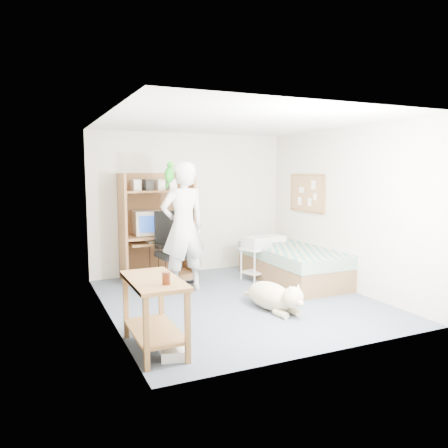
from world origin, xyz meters
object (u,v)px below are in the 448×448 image
dog (273,296)px  computer_hutch (157,231)px  side_desk (154,303)px  office_chair (174,260)px  printer_cart (256,258)px  person (183,227)px  bed (292,264)px

dog → computer_hutch: bearing=102.4°
dog → side_desk: bearing=-170.4°
side_desk → office_chair: (0.95, 2.32, -0.07)m
printer_cart → person: bearing=167.6°
bed → side_desk: (-2.85, -1.82, 0.21)m
printer_cart → computer_hutch: bearing=133.7°
bed → printer_cart: bearing=148.0°
printer_cart → side_desk: bearing=-155.7°
computer_hutch → dog: computer_hutch is taller
bed → person: person is taller
person → bed: bearing=168.2°
office_chair → person: 0.65m
person → printer_cart: (1.34, 0.13, -0.62)m
computer_hutch → printer_cart: size_ratio=3.26×
dog → printer_cart: printer_cart is taller
side_desk → office_chair: bearing=67.7°
office_chair → dog: bearing=-70.4°
computer_hutch → dog: size_ratio=1.53×
bed → dog: 1.62m
computer_hutch → printer_cart: computer_hutch is taller
computer_hutch → dog: bearing=-68.4°
office_chair → printer_cart: size_ratio=2.14×
office_chair → side_desk: bearing=-118.3°
office_chair → dog: size_ratio=1.00×
side_desk → dog: side_desk is taller
bed → dog: bearing=-131.6°
dog → printer_cart: 1.64m
bed → office_chair: size_ratio=1.70×
dog → bed: bearing=39.2°
dog → printer_cart: (0.57, 1.53, 0.17)m
computer_hutch → bed: 2.35m
computer_hutch → side_desk: computer_hutch is taller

